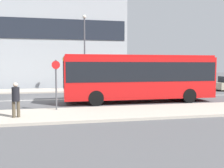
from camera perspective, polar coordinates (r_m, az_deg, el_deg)
name	(u,v)px	position (r m, az deg, el deg)	size (l,w,h in m)	color
ground_plane	(40,100)	(18.91, -16.12, -3.53)	(120.00, 120.00, 0.00)	#4F4F51
sidewalk_near	(30,116)	(12.75, -18.21, -7.00)	(44.00, 3.50, 0.13)	#B2A899
sidewalk_far	(45,91)	(25.09, -15.07, -1.47)	(44.00, 3.50, 0.13)	#B2A899
lane_centerline	(40,100)	(18.91, -16.12, -3.52)	(41.80, 0.16, 0.01)	silver
city_bus	(139,75)	(17.29, 6.14, 2.02)	(10.24, 2.61, 3.19)	red
parked_car_0	(188,85)	(25.24, 17.04, -0.14)	(4.07, 1.75, 1.39)	silver
pedestrian_near_stop	(16,98)	(12.22, -21.14, -2.95)	(0.35, 0.34, 1.60)	#4C4233
bus_stop_sign	(56,81)	(13.69, -12.66, 0.75)	(0.44, 0.12, 2.68)	#4C4C51
street_lamp	(85,45)	(23.85, -6.30, 8.88)	(0.36, 0.36, 7.09)	#4C4C51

